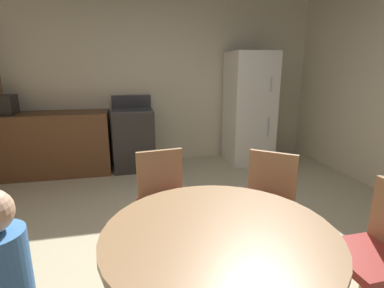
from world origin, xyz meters
name	(u,v)px	position (x,y,z in m)	size (l,w,h in m)	color
ground_plane	(184,261)	(0.00, 0.00, 0.00)	(14.00, 14.00, 0.00)	beige
wall_back	(149,79)	(0.00, 2.83, 1.35)	(5.70, 0.12, 2.70)	beige
kitchen_counter	(41,145)	(-1.60, 2.43, 0.45)	(1.90, 0.60, 0.90)	brown
oven_range	(134,139)	(-0.30, 2.44, 0.47)	(0.60, 0.60, 1.10)	#2D2B28
refrigerator	(249,109)	(1.54, 2.38, 0.88)	(0.68, 0.68, 1.76)	white
dining_table	(219,261)	(0.01, -0.83, 0.60)	(1.12, 1.12, 0.76)	#9E754C
chair_north	(164,198)	(-0.13, 0.14, 0.50)	(0.45, 0.45, 0.87)	#9E754C
chair_east	(380,248)	(1.00, -0.81, 0.50)	(0.41, 0.41, 0.87)	#9E754C
chair_northeast	(267,201)	(0.65, -0.08, 0.50)	(0.56, 0.56, 0.87)	#9E754C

